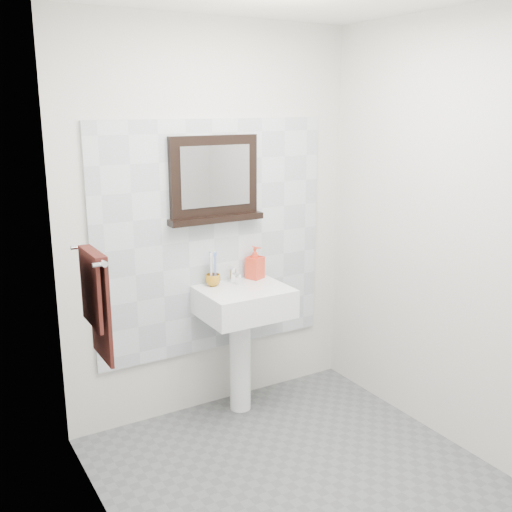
{
  "coord_description": "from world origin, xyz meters",
  "views": [
    {
      "loc": [
        -1.68,
        -2.28,
        1.98
      ],
      "look_at": [
        -0.0,
        0.55,
        1.15
      ],
      "focal_mm": 42.0,
      "sensor_mm": 36.0,
      "label": 1
    }
  ],
  "objects_px": {
    "toothbrush_cup": "(213,280)",
    "framed_mirror": "(214,181)",
    "hand_towel": "(96,297)",
    "pedestal_sink": "(243,315)",
    "soap_dispenser": "(255,262)"
  },
  "relations": [
    {
      "from": "framed_mirror",
      "to": "hand_towel",
      "type": "distance_m",
      "value": 1.19
    },
    {
      "from": "pedestal_sink",
      "to": "framed_mirror",
      "type": "distance_m",
      "value": 0.87
    },
    {
      "from": "framed_mirror",
      "to": "soap_dispenser",
      "type": "bearing_deg",
      "value": -8.57
    },
    {
      "from": "pedestal_sink",
      "to": "framed_mirror",
      "type": "relative_size",
      "value": 1.52
    },
    {
      "from": "pedestal_sink",
      "to": "soap_dispenser",
      "type": "xyz_separation_m",
      "value": [
        0.17,
        0.15,
        0.29
      ]
    },
    {
      "from": "framed_mirror",
      "to": "hand_towel",
      "type": "relative_size",
      "value": 1.15
    },
    {
      "from": "pedestal_sink",
      "to": "toothbrush_cup",
      "type": "distance_m",
      "value": 0.3
    },
    {
      "from": "framed_mirror",
      "to": "pedestal_sink",
      "type": "bearing_deg",
      "value": -61.93
    },
    {
      "from": "pedestal_sink",
      "to": "toothbrush_cup",
      "type": "bearing_deg",
      "value": 137.15
    },
    {
      "from": "toothbrush_cup",
      "to": "soap_dispenser",
      "type": "distance_m",
      "value": 0.32
    },
    {
      "from": "pedestal_sink",
      "to": "hand_towel",
      "type": "distance_m",
      "value": 1.18
    },
    {
      "from": "hand_towel",
      "to": "pedestal_sink",
      "type": "bearing_deg",
      "value": 20.99
    },
    {
      "from": "toothbrush_cup",
      "to": "hand_towel",
      "type": "height_order",
      "value": "hand_towel"
    },
    {
      "from": "toothbrush_cup",
      "to": "framed_mirror",
      "type": "bearing_deg",
      "value": 48.88
    },
    {
      "from": "soap_dispenser",
      "to": "hand_towel",
      "type": "xyz_separation_m",
      "value": [
        -1.21,
        -0.54,
        0.11
      ]
    }
  ]
}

